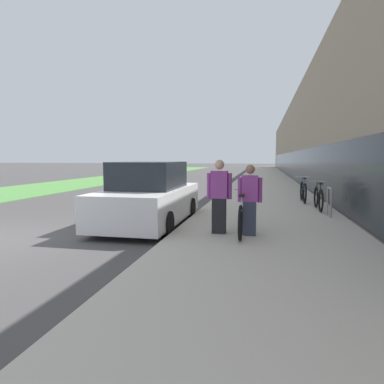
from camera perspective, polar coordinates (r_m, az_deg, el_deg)
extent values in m
cube|color=#BCB5A5|center=(27.31, 12.06, 1.87)|extent=(4.37, 70.00, 0.13)
cube|color=gray|center=(36.07, 23.80, 7.84)|extent=(10.00, 70.00, 6.97)
cube|color=#1E2328|center=(35.35, 15.75, 4.54)|extent=(0.10, 63.00, 2.20)
cube|color=#518E42|center=(33.94, -10.99, 2.52)|extent=(5.45, 70.00, 0.03)
torus|color=black|center=(8.75, 8.78, -3.05)|extent=(0.06, 0.74, 0.74)
torus|color=black|center=(7.08, 8.06, -5.11)|extent=(0.06, 0.74, 0.74)
cylinder|color=#B7BCC1|center=(7.88, 8.48, -2.37)|extent=(0.04, 1.44, 0.04)
cylinder|color=#B7BCC1|center=(7.56, 8.32, -3.52)|extent=(0.04, 0.86, 0.34)
cylinder|color=#B7BCC1|center=(7.32, 8.25, -1.78)|extent=(0.03, 0.03, 0.30)
cube|color=black|center=(7.31, 8.27, -0.60)|extent=(0.11, 0.22, 0.05)
cylinder|color=#B7BCC1|center=(8.57, 8.77, -0.65)|extent=(0.03, 0.03, 0.32)
cylinder|color=silver|center=(8.55, 8.79, 0.42)|extent=(0.52, 0.03, 0.03)
cube|color=#33384C|center=(7.61, 9.55, -4.35)|extent=(0.29, 0.21, 0.74)
cube|color=#933D93|center=(7.52, 9.63, 0.58)|extent=(0.35, 0.21, 0.57)
cylinder|color=#933D93|center=(7.54, 7.96, 0.39)|extent=(0.09, 0.09, 0.54)
cylinder|color=#933D93|center=(7.52, 11.29, 0.32)|extent=(0.09, 0.09, 0.54)
sphere|color=#936B51|center=(7.50, 9.68, 3.76)|extent=(0.20, 0.20, 0.20)
cube|color=black|center=(7.73, 4.53, -3.95)|extent=(0.30, 0.22, 0.79)
cube|color=#933D93|center=(7.64, 4.58, 1.24)|extent=(0.37, 0.22, 0.61)
cylinder|color=#933D93|center=(7.68, 2.85, 1.03)|extent=(0.09, 0.09, 0.57)
cylinder|color=#933D93|center=(7.62, 6.31, 0.97)|extent=(0.09, 0.09, 0.57)
sphere|color=tan|center=(7.62, 4.60, 4.57)|extent=(0.22, 0.22, 0.22)
cylinder|color=gray|center=(10.40, 22.17, -1.80)|extent=(0.05, 0.05, 0.82)
cylinder|color=gray|center=(10.94, 21.66, -1.43)|extent=(0.05, 0.05, 0.82)
cylinder|color=gray|center=(10.63, 21.99, 0.58)|extent=(0.05, 0.55, 0.05)
torus|color=black|center=(12.39, 19.98, -0.79)|extent=(0.06, 0.73, 0.73)
torus|color=black|center=(11.42, 20.69, -1.34)|extent=(0.06, 0.73, 0.73)
cylinder|color=black|center=(11.88, 20.36, 0.00)|extent=(0.04, 0.84, 0.04)
cylinder|color=black|center=(11.69, 20.48, -0.60)|extent=(0.04, 0.51, 0.33)
cylinder|color=black|center=(11.55, 20.62, 0.59)|extent=(0.03, 0.03, 0.30)
cube|color=black|center=(11.54, 20.64, 1.34)|extent=(0.11, 0.22, 0.05)
cylinder|color=black|center=(12.28, 20.10, 0.93)|extent=(0.03, 0.03, 0.32)
cylinder|color=silver|center=(12.26, 20.12, 1.67)|extent=(0.52, 0.03, 0.03)
torus|color=black|center=(14.35, 17.83, 0.19)|extent=(0.06, 0.77, 0.77)
torus|color=black|center=(13.35, 18.28, -0.21)|extent=(0.06, 0.77, 0.77)
cylinder|color=#2D56A8|center=(13.83, 18.08, 0.96)|extent=(0.04, 0.85, 0.04)
cylinder|color=#2D56A8|center=(13.64, 18.15, 0.43)|extent=(0.04, 0.52, 0.35)
cylinder|color=#2D56A8|center=(13.50, 18.25, 1.52)|extent=(0.03, 0.03, 0.32)
cube|color=black|center=(13.49, 18.27, 2.19)|extent=(0.11, 0.22, 0.05)
cylinder|color=#2D56A8|center=(14.24, 17.91, 1.76)|extent=(0.03, 0.03, 0.33)
cylinder|color=silver|center=(14.23, 17.93, 2.43)|extent=(0.52, 0.03, 0.03)
cube|color=white|center=(9.45, -7.10, -1.93)|extent=(1.86, 4.43, 0.85)
cube|color=#1E2328|center=(9.38, -7.16, 2.83)|extent=(1.60, 2.21, 0.72)
cylinder|color=black|center=(11.02, -9.12, -2.33)|extent=(0.22, 0.60, 0.60)
cylinder|color=black|center=(10.53, -0.27, -2.63)|extent=(0.22, 0.60, 0.60)
cylinder|color=black|center=(8.62, -15.43, -4.70)|extent=(0.22, 0.60, 0.60)
cylinder|color=black|center=(7.99, -4.26, -5.32)|extent=(0.22, 0.60, 0.60)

